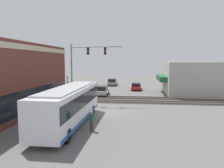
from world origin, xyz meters
The scene contains 12 objects.
ground_plane centered at (0.00, 0.00, 0.00)m, with size 120.00×120.00×0.00m, color #605E5B.
shop_building centered at (14.83, -11.53, 2.67)m, with size 10.72×9.35×5.35m.
city_bus centered at (-5.20, 2.80, 1.82)m, with size 11.84×2.59×3.30m.
traffic_signal_gantry centered at (4.29, 3.85, 5.49)m, with size 0.42×6.69×7.69m.
crossing_signal centered at (4.24, 6.11, 2.30)m, with size 1.41×1.18×3.81m.
rail_track_near centered at (6.00, 0.00, 0.03)m, with size 2.60×60.00×0.15m.
rail_track_far centered at (9.20, 0.00, 0.03)m, with size 2.60×60.00×0.15m.
parked_car_silver centered at (11.43, 2.80, 0.70)m, with size 4.55×1.82×1.50m.
parked_car_red centered at (18.52, -2.60, 0.64)m, with size 4.81×1.82×1.36m.
parked_car_grey centered at (25.38, 2.80, 0.71)m, with size 4.56×1.82×1.53m.
pedestrian_near_bus centered at (-6.62, 0.56, 0.83)m, with size 0.34×0.34×1.64m.
pedestrian_at_crossing centered at (4.81, 4.05, 0.91)m, with size 0.34×0.34×1.78m.
Camera 1 is at (-23.09, -3.08, 5.55)m, focal length 35.00 mm.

